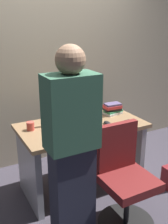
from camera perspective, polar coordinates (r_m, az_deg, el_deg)
ground_plane at (r=3.17m, az=-0.45°, el=-15.37°), size 9.00×9.00×0.00m
wall_back at (r=3.42m, az=-7.62°, el=14.05°), size 6.40×0.10×3.00m
desk at (r=2.91m, az=-0.47°, el=-7.05°), size 1.31×0.70×0.75m
office_chair at (r=2.49m, az=8.56°, el=-14.44°), size 0.52×0.52×0.94m
person_at_desk at (r=2.11m, az=-2.62°, el=-7.76°), size 0.40×0.24×1.64m
monitor at (r=2.83m, az=-0.98°, el=3.06°), size 0.54×0.15×0.46m
keyboard at (r=2.67m, az=-0.92°, el=-3.58°), size 0.43×0.13×0.02m
mouse at (r=2.80m, az=4.95°, el=-2.35°), size 0.06×0.10×0.03m
cup_near_keyboard at (r=2.53m, az=-6.37°, el=-4.25°), size 0.08×0.08×0.09m
cup_by_monitor at (r=2.70m, az=-11.33°, el=-2.96°), size 0.08×0.08×0.08m
book_stack at (r=3.10m, az=6.07°, el=0.68°), size 0.23×0.18×0.13m
cell_phone at (r=2.89m, az=9.92°, el=-2.16°), size 0.08×0.15×0.01m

